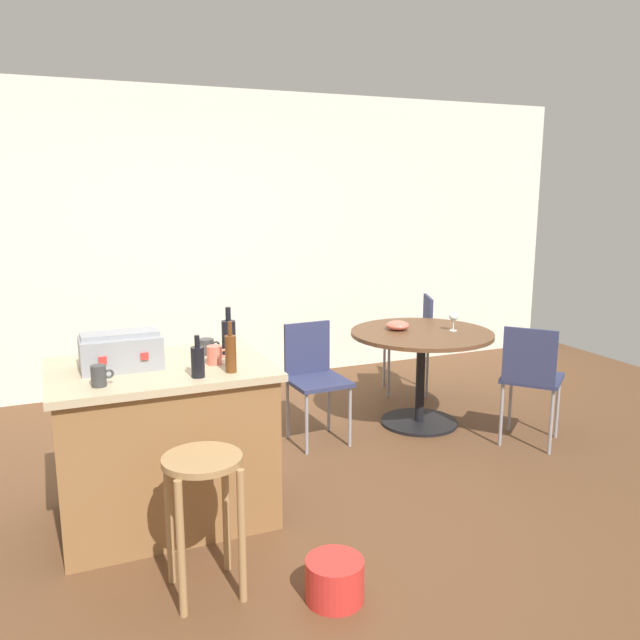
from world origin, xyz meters
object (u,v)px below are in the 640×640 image
Objects in this scene: folding_chair_far at (314,373)px; bottle_1 at (229,337)px; bottle_2 at (231,353)px; bottle_0 at (198,361)px; serving_bowl at (398,325)px; folding_chair_near at (414,336)px; dining_table at (421,353)px; wooden_stool at (203,492)px; plastic_bucket at (335,580)px; toolbox at (121,351)px; cup_2 at (99,376)px; cup_0 at (215,355)px; wine_glass at (454,317)px; folding_chair_left at (531,374)px; kitchen_island at (163,442)px; cup_1 at (207,347)px.

bottle_1 is at bearing -140.32° from folding_chair_far.
bottle_0 is at bearing -172.70° from bottle_2.
serving_bowl is at bearing 26.28° from bottle_1.
serving_bowl is (0.75, 0.10, 0.27)m from folding_chair_far.
folding_chair_near is at bearing 38.32° from bottle_2.
bottle_0 is (-1.95, -1.00, 0.39)m from dining_table.
folding_chair_near is at bearing 49.15° from serving_bowl.
wooden_stool is 0.71m from plastic_bucket.
toolbox is 1.54× the size of bottle_2.
cup_2 reaches higher than plastic_bucket.
plastic_bucket is at bearing -74.44° from cup_0.
bottle_1 is 0.81m from cup_2.
serving_bowl is (-0.14, 0.13, 0.21)m from dining_table.
wine_glass is (0.24, -0.07, 0.28)m from dining_table.
wine_glass reaches higher than folding_chair_far.
plastic_bucket is at bearing -73.53° from bottle_2.
dining_table is 9.23× the size of cup_0.
cup_2 is at bearing -114.93° from toolbox.
folding_chair_near is 2.51m from bottle_1.
folding_chair_far is 1.64m from toolbox.
toolbox reaches higher than plastic_bucket.
folding_chair_far is 3.05× the size of bottle_1.
bottle_2 reaches higher than wine_glass.
dining_table is at bearing -117.29° from folding_chair_near.
folding_chair_near is at bearing 34.63° from cup_0.
serving_bowl is (-0.62, 0.81, 0.25)m from folding_chair_left.
serving_bowl is (1.67, 0.92, -0.15)m from cup_0.
folding_chair_left is at bearing -52.49° from serving_bowl.
kitchen_island is 0.69m from bottle_1.
folding_chair_far is at bearing 39.68° from bottle_1.
plastic_bucket is (-1.77, -1.70, -0.75)m from wine_glass.
folding_chair_far is (1.17, 1.52, 0.01)m from wooden_stool.
toolbox is (-2.29, -0.67, 0.40)m from dining_table.
wine_glass reaches higher than wooden_stool.
cup_0 is 0.82× the size of wine_glass.
cup_2 is (-0.48, 0.03, -0.03)m from bottle_0.
serving_bowl is (1.55, 0.77, -0.21)m from bottle_1.
wine_glass reaches higher than folding_chair_near.
kitchen_island is at bearing 117.66° from plastic_bucket.
bottle_2 is (0.28, 0.51, 0.49)m from wooden_stool.
cup_2 is (-0.37, 0.52, 0.44)m from wooden_stool.
serving_bowl is (1.81, 1.13, -0.19)m from bottle_0.
bottle_2 is (-0.89, -1.01, 0.48)m from folding_chair_far.
folding_chair_left reaches higher than folding_chair_far.
wine_glass is (2.66, 0.89, -0.08)m from cup_2.
cup_1 is (-0.11, 0.08, -0.06)m from bottle_1.
dining_table is 0.89m from folding_chair_far.
kitchen_island is at bearing -156.97° from serving_bowl.
bottle_0 is at bearing -172.61° from folding_chair_left.
cup_0 is (-2.29, -0.11, 0.40)m from folding_chair_left.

